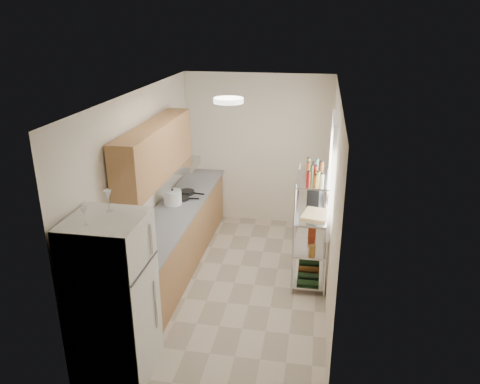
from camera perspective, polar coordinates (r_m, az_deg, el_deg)
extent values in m
cube|color=#C4B39F|center=(6.60, -0.70, -11.06)|extent=(2.50, 4.40, 0.01)
cube|color=white|center=(5.67, -0.81, 11.96)|extent=(2.50, 4.40, 0.01)
cube|color=beige|center=(8.08, 2.13, 5.15)|extent=(2.50, 0.01, 2.60)
cube|color=beige|center=(4.09, -6.55, -11.50)|extent=(2.50, 0.01, 2.60)
cube|color=beige|center=(6.35, -11.96, 0.28)|extent=(0.01, 4.40, 2.60)
cube|color=beige|center=(5.92, 11.27, -1.17)|extent=(0.01, 4.40, 2.60)
cube|color=#AB7B49|center=(6.96, -7.54, -5.35)|extent=(0.60, 3.48, 0.86)
cube|color=gray|center=(6.77, -7.60, -1.94)|extent=(0.63, 3.51, 0.04)
cube|color=#B7BABC|center=(5.81, -11.23, -6.22)|extent=(0.52, 0.44, 0.04)
cube|color=#B7BABC|center=(8.08, -2.86, -1.15)|extent=(0.01, 0.55, 0.72)
cube|color=#AB7B49|center=(6.21, -10.25, 4.90)|extent=(0.33, 2.20, 0.72)
cube|color=#B7BABC|center=(7.04, -7.44, 3.37)|extent=(0.50, 0.60, 0.12)
cube|color=white|center=(6.17, 11.11, 2.20)|extent=(0.06, 1.00, 1.46)
cube|color=silver|center=(6.72, 8.36, -9.63)|extent=(0.45, 0.90, 0.02)
cube|color=silver|center=(6.50, 8.57, -6.20)|extent=(0.45, 0.90, 0.02)
cube|color=silver|center=(6.31, 8.78, -2.56)|extent=(0.45, 0.90, 0.02)
cube|color=silver|center=(6.13, 9.03, 1.74)|extent=(0.45, 0.90, 0.02)
cylinder|color=silver|center=(6.01, 6.51, -6.03)|extent=(0.02, 0.02, 1.55)
cylinder|color=silver|center=(6.81, 6.99, -2.75)|extent=(0.02, 0.02, 1.55)
cylinder|color=silver|center=(6.01, 10.58, -6.28)|extent=(0.02, 0.02, 1.55)
cylinder|color=silver|center=(6.81, 10.58, -2.96)|extent=(0.02, 0.02, 1.55)
cylinder|color=white|center=(5.39, -1.41, 11.11)|extent=(0.34, 0.34, 0.05)
cube|color=silver|center=(4.89, -15.21, -12.37)|extent=(0.71, 0.71, 1.72)
cylinder|color=white|center=(6.83, -8.21, -0.64)|extent=(0.26, 0.26, 0.21)
cylinder|color=black|center=(7.01, -7.18, -0.76)|extent=(0.25, 0.25, 0.04)
cylinder|color=black|center=(7.23, -6.52, -0.02)|extent=(0.27, 0.27, 0.05)
cube|color=tan|center=(6.22, 9.26, -2.70)|extent=(0.41, 0.48, 0.03)
cube|color=black|center=(6.56, 9.15, -0.17)|extent=(0.22, 0.28, 0.30)
cube|color=maroon|center=(6.68, 8.81, -4.60)|extent=(0.11, 0.15, 0.16)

